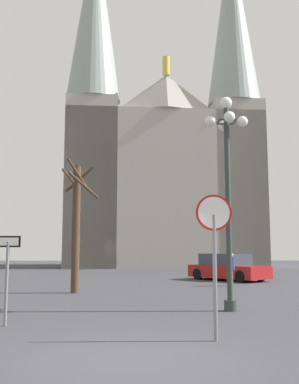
{
  "coord_description": "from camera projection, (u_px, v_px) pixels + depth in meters",
  "views": [
    {
      "loc": [
        0.26,
        -7.52,
        1.76
      ],
      "look_at": [
        0.61,
        19.3,
        5.14
      ],
      "focal_mm": 42.17,
      "sensor_mm": 36.0,
      "label": 1
    }
  ],
  "objects": [
    {
      "name": "bare_tree",
      "position": [
        76.0,
        223.0,
        18.39
      ],
      "size": [
        1.61,
        1.61,
        5.43
      ],
      "color": "#473323",
      "rests_on": "ground"
    },
    {
      "name": "street_lamp",
      "position": [
        227.0,
        172.0,
        13.3
      ],
      "size": [
        1.29,
        1.29,
        6.3
      ],
      "color": "#2D3833",
      "rests_on": "ground"
    },
    {
      "name": "cathedral",
      "position": [
        162.0,
        156.0,
        45.68
      ],
      "size": [
        19.51,
        13.24,
        35.2
      ],
      "color": "#ADA89E",
      "rests_on": "ground"
    },
    {
      "name": "parked_car_near_red",
      "position": [
        227.0,
        268.0,
        25.34
      ],
      "size": [
        4.34,
        4.72,
        1.48
      ],
      "color": "maroon",
      "rests_on": "ground"
    },
    {
      "name": "pedestrian_walking",
      "position": [
        231.0,
        266.0,
        21.47
      ],
      "size": [
        0.32,
        0.32,
        1.56
      ],
      "color": "#594C47",
      "rests_on": "ground"
    },
    {
      "name": "ground_plane",
      "position": [
        127.0,
        359.0,
        7.24
      ],
      "size": [
        120.0,
        120.0,
        0.0
      ],
      "primitive_type": "plane",
      "color": "#38383D"
    },
    {
      "name": "one_way_arrow_sign",
      "position": [
        7.0,
        268.0,
        10.47
      ],
      "size": [
        0.57,
        0.07,
        2.06
      ],
      "color": "slate",
      "rests_on": "ground"
    },
    {
      "name": "stop_sign",
      "position": [
        214.0,
        238.0,
        8.88
      ],
      "size": [
        0.72,
        0.08,
        2.83
      ],
      "color": "slate",
      "rests_on": "ground"
    }
  ]
}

